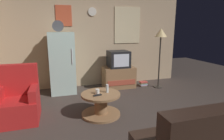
# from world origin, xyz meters

# --- Properties ---
(ground_plane) EXTENTS (12.00, 12.00, 0.00)m
(ground_plane) POSITION_xyz_m (0.00, 0.00, 0.00)
(ground_plane) COLOR #3D332D
(wall_with_art) EXTENTS (5.20, 0.12, 2.55)m
(wall_with_art) POSITION_xyz_m (0.01, 2.45, 1.28)
(wall_with_art) COLOR tan
(wall_with_art) RESTS_ON ground_plane
(fridge) EXTENTS (0.60, 0.62, 1.77)m
(fridge) POSITION_xyz_m (-0.82, 2.02, 0.75)
(fridge) COLOR silver
(fridge) RESTS_ON ground_plane
(tv_stand) EXTENTS (0.84, 0.53, 0.56)m
(tv_stand) POSITION_xyz_m (0.65, 2.00, 0.28)
(tv_stand) COLOR #8E6642
(tv_stand) RESTS_ON ground_plane
(crt_tv) EXTENTS (0.54, 0.51, 0.44)m
(crt_tv) POSITION_xyz_m (0.64, 2.00, 0.78)
(crt_tv) COLOR black
(crt_tv) RESTS_ON tv_stand
(standing_lamp) EXTENTS (0.32, 0.32, 1.59)m
(standing_lamp) POSITION_xyz_m (1.70, 1.67, 1.36)
(standing_lamp) COLOR #332D28
(standing_lamp) RESTS_ON ground_plane
(coffee_table) EXTENTS (0.72, 0.72, 0.42)m
(coffee_table) POSITION_xyz_m (-0.21, 0.48, 0.21)
(coffee_table) COLOR #8E6642
(coffee_table) RESTS_ON ground_plane
(wine_glass) EXTENTS (0.05, 0.05, 0.15)m
(wine_glass) POSITION_xyz_m (-0.08, 0.50, 0.50)
(wine_glass) COLOR silver
(wine_glass) RESTS_ON coffee_table
(mug_ceramic_white) EXTENTS (0.08, 0.08, 0.09)m
(mug_ceramic_white) POSITION_xyz_m (-0.27, 0.48, 0.47)
(mug_ceramic_white) COLOR silver
(mug_ceramic_white) RESTS_ON coffee_table
(remote_control) EXTENTS (0.16, 0.08, 0.02)m
(remote_control) POSITION_xyz_m (-0.29, 0.38, 0.43)
(remote_control) COLOR black
(remote_control) RESTS_ON coffee_table
(armchair) EXTENTS (0.68, 0.68, 0.96)m
(armchair) POSITION_xyz_m (-1.64, 0.73, 0.34)
(armchair) COLOR red
(armchair) RESTS_ON ground_plane
(book_stack) EXTENTS (0.21, 0.15, 0.14)m
(book_stack) POSITION_xyz_m (1.34, 1.87, 0.07)
(book_stack) COLOR brown
(book_stack) RESTS_ON ground_plane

